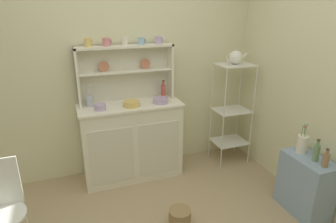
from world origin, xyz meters
TOP-DOWN VIEW (x-y plane):
  - wall_back at (0.00, 1.62)m, footprint 3.84×0.05m
  - hutch_cabinet at (0.04, 1.37)m, footprint 1.12×0.45m
  - hutch_shelf_unit at (0.04, 1.53)m, footprint 1.05×0.18m
  - bakers_rack at (1.29, 1.30)m, footprint 0.42×0.33m
  - side_shelf_blue at (1.44, 0.18)m, footprint 0.28×0.48m
  - floor_basket at (0.24, 0.39)m, footprint 0.20×0.20m
  - cup_gold_0 at (-0.33, 1.49)m, footprint 0.08×0.06m
  - cup_rose_1 at (-0.15, 1.49)m, footprint 0.09×0.08m
  - cup_cream_2 at (0.05, 1.49)m, footprint 0.08×0.07m
  - cup_sky_3 at (0.22, 1.49)m, footprint 0.09×0.07m
  - cup_lilac_4 at (0.42, 1.49)m, footprint 0.09×0.08m
  - bowl_mixing_large at (-0.28, 1.29)m, footprint 0.12×0.12m
  - bowl_floral_medium at (0.04, 1.29)m, footprint 0.18×0.18m
  - bowl_cream_small at (0.37, 1.29)m, footprint 0.17×0.17m
  - jam_bottle at (0.46, 1.45)m, footprint 0.05×0.05m
  - utensil_jar at (-0.37, 1.45)m, footprint 0.08×0.08m
  - porcelain_teapot at (1.29, 1.30)m, footprint 0.25×0.16m
  - flower_vase at (1.44, 0.30)m, footprint 0.10×0.10m
  - oil_bottle at (1.44, 0.13)m, footprint 0.06×0.06m
  - vinegar_bottle at (1.44, 0.03)m, footprint 0.05×0.05m

SIDE VIEW (x-z plane):
  - floor_basket at x=0.24m, z-range 0.00..0.17m
  - side_shelf_blue at x=1.44m, z-range 0.00..0.58m
  - hutch_cabinet at x=0.04m, z-range 0.01..0.89m
  - vinegar_bottle at x=1.44m, z-range 0.56..0.73m
  - oil_bottle at x=1.44m, z-range 0.56..0.77m
  - flower_vase at x=1.44m, z-range 0.51..0.83m
  - bakers_rack at x=1.29m, z-range 0.12..1.37m
  - bowl_cream_small at x=0.37m, z-range 0.88..0.94m
  - bowl_floral_medium at x=0.04m, z-range 0.88..0.94m
  - bowl_mixing_large at x=-0.28m, z-range 0.88..0.94m
  - utensil_jar at x=-0.37m, z-range 0.82..1.06m
  - jam_bottle at x=0.46m, z-range 0.86..1.07m
  - hutch_shelf_unit at x=0.04m, z-range 0.94..1.55m
  - wall_back at x=0.00m, z-range 0.00..2.50m
  - porcelain_teapot at x=1.29m, z-range 1.24..1.42m
  - cup_sky_3 at x=0.22m, z-range 1.50..1.57m
  - cup_lilac_4 at x=0.42m, z-range 1.50..1.58m
  - cup_rose_1 at x=-0.15m, z-range 1.50..1.58m
  - cup_gold_0 at x=-0.33m, z-range 1.50..1.58m
  - cup_cream_2 at x=0.05m, z-range 1.50..1.59m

